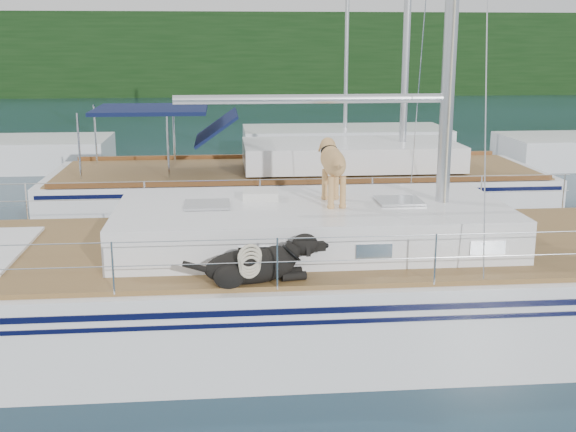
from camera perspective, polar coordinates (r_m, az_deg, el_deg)
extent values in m
plane|color=black|center=(10.20, -2.73, -9.10)|extent=(120.00, 120.00, 0.00)
cube|color=black|center=(54.41, -4.98, 12.60)|extent=(90.00, 3.00, 6.00)
cube|color=#595147|center=(55.70, -4.94, 10.15)|extent=(92.00, 1.00, 1.20)
cube|color=white|center=(10.02, -2.76, -6.46)|extent=(12.00, 3.80, 1.40)
cube|color=brown|center=(9.79, -2.81, -2.44)|extent=(11.52, 3.50, 0.06)
cube|color=white|center=(9.78, 1.86, -0.61)|extent=(5.20, 2.50, 0.55)
cylinder|color=silver|center=(9.50, 1.94, 9.23)|extent=(3.60, 0.12, 0.12)
cylinder|color=silver|center=(7.95, -2.30, -1.83)|extent=(10.56, 0.01, 0.01)
cylinder|color=silver|center=(11.35, -3.24, 2.86)|extent=(10.56, 0.01, 0.01)
cube|color=#1D2FB9|center=(11.10, -6.42, -0.28)|extent=(0.74, 0.57, 0.05)
cube|color=silver|center=(10.00, -2.18, 1.70)|extent=(0.51, 0.42, 0.12)
torus|color=beige|center=(8.00, -3.04, -3.24)|extent=(0.38, 0.24, 0.37)
cube|color=white|center=(16.45, 0.74, 1.39)|extent=(11.00, 3.50, 1.30)
cube|color=brown|center=(16.32, 0.75, 3.62)|extent=(10.56, 3.29, 0.06)
cube|color=white|center=(16.43, 4.93, 4.87)|extent=(4.80, 2.30, 0.55)
cube|color=#0F1840|center=(16.12, -10.74, 8.28)|extent=(2.40, 2.30, 0.08)
cube|color=white|center=(26.02, 4.51, 5.78)|extent=(7.20, 3.00, 1.10)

